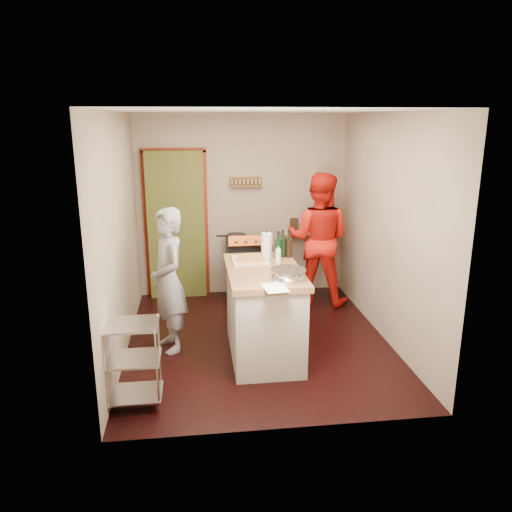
{
  "coord_description": "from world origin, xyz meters",
  "views": [
    {
      "loc": [
        -0.7,
        -5.36,
        2.53
      ],
      "look_at": [
        -0.02,
        0.0,
        1.03
      ],
      "focal_mm": 35.0,
      "sensor_mm": 36.0,
      "label": 1
    }
  ],
  "objects_px": {
    "stove": "(248,269)",
    "wire_shelving": "(133,360)",
    "person_red": "(318,239)",
    "island": "(264,310)",
    "person_stripe": "(168,281)"
  },
  "relations": [
    {
      "from": "stove",
      "to": "wire_shelving",
      "type": "bearing_deg",
      "value": -116.85
    },
    {
      "from": "wire_shelving",
      "to": "stove",
      "type": "bearing_deg",
      "value": 63.15
    },
    {
      "from": "wire_shelving",
      "to": "person_red",
      "type": "xyz_separation_m",
      "value": [
        2.28,
        2.38,
        0.48
      ]
    },
    {
      "from": "wire_shelving",
      "to": "island",
      "type": "height_order",
      "value": "island"
    },
    {
      "from": "island",
      "to": "person_red",
      "type": "relative_size",
      "value": 0.79
    },
    {
      "from": "person_red",
      "to": "stove",
      "type": "bearing_deg",
      "value": 9.78
    },
    {
      "from": "wire_shelving",
      "to": "person_red",
      "type": "height_order",
      "value": "person_red"
    },
    {
      "from": "island",
      "to": "person_stripe",
      "type": "height_order",
      "value": "person_stripe"
    },
    {
      "from": "stove",
      "to": "person_stripe",
      "type": "bearing_deg",
      "value": -124.9
    },
    {
      "from": "stove",
      "to": "person_red",
      "type": "bearing_deg",
      "value": -14.08
    },
    {
      "from": "island",
      "to": "person_stripe",
      "type": "distance_m",
      "value": 1.1
    },
    {
      "from": "stove",
      "to": "island",
      "type": "xyz_separation_m",
      "value": [
        -0.03,
        -1.79,
        0.07
      ]
    },
    {
      "from": "stove",
      "to": "island",
      "type": "bearing_deg",
      "value": -90.86
    },
    {
      "from": "stove",
      "to": "person_red",
      "type": "distance_m",
      "value": 1.09
    },
    {
      "from": "wire_shelving",
      "to": "person_stripe",
      "type": "relative_size",
      "value": 0.5
    }
  ]
}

